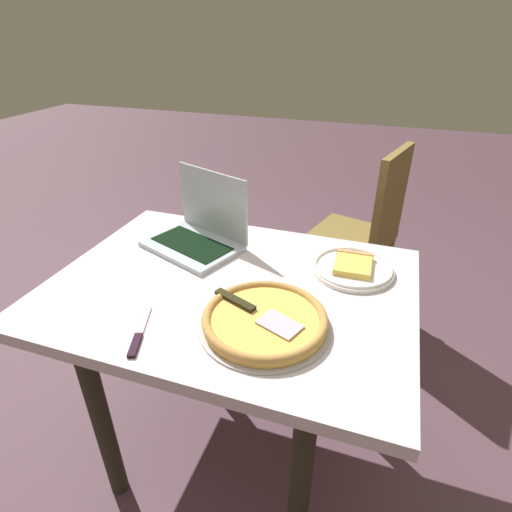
{
  "coord_description": "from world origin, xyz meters",
  "views": [
    {
      "loc": [
        0.42,
        -0.97,
        1.45
      ],
      "look_at": [
        0.07,
        0.04,
        0.83
      ],
      "focal_mm": 28.63,
      "sensor_mm": 36.0,
      "label": 1
    }
  ],
  "objects_px": {
    "chair_near": "(366,228)",
    "laptop": "(199,230)",
    "dining_table": "(231,310)",
    "table_knife": "(139,336)",
    "pizza_plate": "(353,267)",
    "pizza_tray": "(265,320)"
  },
  "relations": [
    {
      "from": "chair_near",
      "to": "laptop",
      "type": "bearing_deg",
      "value": -125.73
    },
    {
      "from": "dining_table",
      "to": "table_knife",
      "type": "distance_m",
      "value": 0.35
    },
    {
      "from": "pizza_plate",
      "to": "chair_near",
      "type": "relative_size",
      "value": 0.28
    },
    {
      "from": "pizza_tray",
      "to": "chair_near",
      "type": "xyz_separation_m",
      "value": [
        0.18,
        1.12,
        -0.22
      ]
    },
    {
      "from": "pizza_tray",
      "to": "table_knife",
      "type": "distance_m",
      "value": 0.33
    },
    {
      "from": "dining_table",
      "to": "table_knife",
      "type": "bearing_deg",
      "value": -113.44
    },
    {
      "from": "laptop",
      "to": "table_knife",
      "type": "height_order",
      "value": "laptop"
    },
    {
      "from": "laptop",
      "to": "table_knife",
      "type": "xyz_separation_m",
      "value": [
        0.07,
        -0.51,
        -0.05
      ]
    },
    {
      "from": "laptop",
      "to": "table_knife",
      "type": "bearing_deg",
      "value": -82.31
    },
    {
      "from": "dining_table",
      "to": "pizza_tray",
      "type": "relative_size",
      "value": 3.12
    },
    {
      "from": "pizza_tray",
      "to": "laptop",
      "type": "bearing_deg",
      "value": 135.07
    },
    {
      "from": "dining_table",
      "to": "laptop",
      "type": "xyz_separation_m",
      "value": [
        -0.2,
        0.21,
        0.16
      ]
    },
    {
      "from": "pizza_plate",
      "to": "chair_near",
      "type": "bearing_deg",
      "value": 90.52
    },
    {
      "from": "table_knife",
      "to": "laptop",
      "type": "bearing_deg",
      "value": 97.69
    },
    {
      "from": "pizza_plate",
      "to": "pizza_tray",
      "type": "distance_m",
      "value": 0.4
    },
    {
      "from": "pizza_plate",
      "to": "chair_near",
      "type": "xyz_separation_m",
      "value": [
        -0.01,
        0.76,
        -0.21
      ]
    },
    {
      "from": "pizza_plate",
      "to": "laptop",
      "type": "bearing_deg",
      "value": 179.45
    },
    {
      "from": "pizza_tray",
      "to": "table_knife",
      "type": "xyz_separation_m",
      "value": [
        -0.29,
        -0.15,
        -0.02
      ]
    },
    {
      "from": "laptop",
      "to": "pizza_plate",
      "type": "height_order",
      "value": "laptop"
    },
    {
      "from": "laptop",
      "to": "table_knife",
      "type": "relative_size",
      "value": 1.99
    },
    {
      "from": "laptop",
      "to": "chair_near",
      "type": "relative_size",
      "value": 0.41
    },
    {
      "from": "dining_table",
      "to": "pizza_plate",
      "type": "relative_size",
      "value": 4.19
    }
  ]
}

